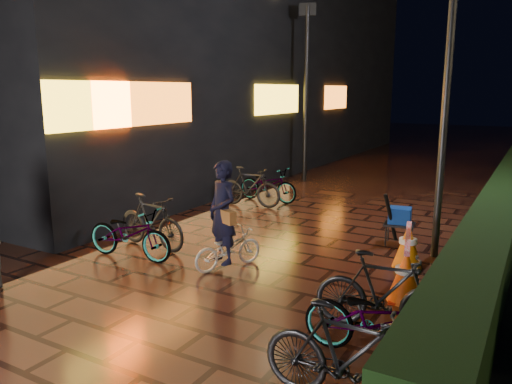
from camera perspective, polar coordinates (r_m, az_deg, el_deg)
The scene contains 10 objects.
ground at distance 7.00m, azimuth -6.92°, elevation -12.81°, with size 80.00×80.00×0.00m, color #381911.
hedge at distance 13.30m, azimuth 26.98°, elevation -0.01°, with size 0.70×20.00×1.00m, color black.
storefront_block at distance 21.35m, azimuth -9.26°, elevation 15.78°, with size 12.09×22.00×9.00m.
lamp_post_hedge at distance 8.98m, azimuth 20.81°, elevation 8.86°, with size 0.44×0.13×4.68m.
lamp_post_sf at distance 16.01m, azimuth 5.75°, elevation 11.97°, with size 0.51×0.26×5.47m.
cyclist at distance 8.12m, azimuth -3.54°, elevation -4.28°, with size 0.91×1.32×1.79m.
traffic_barrier at distance 7.93m, azimuth 16.85°, elevation -7.31°, with size 0.79×1.88×0.76m.
cart_assembly at distance 9.76m, azimuth 16.02°, elevation -2.83°, with size 0.61×0.63×1.03m.
parked_bikes_storefront at distance 10.90m, azimuth -5.20°, elevation -1.24°, with size 1.96×5.92×1.00m.
parked_bikes_hedge at distance 5.59m, azimuth 13.13°, elevation -14.15°, with size 1.86×2.23×1.00m.
Camera 1 is at (3.87, -5.07, 2.88)m, focal length 35.00 mm.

